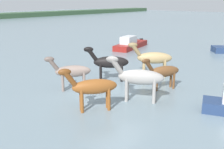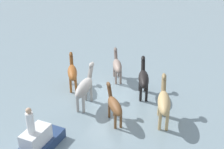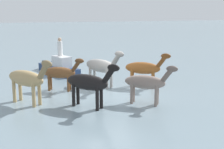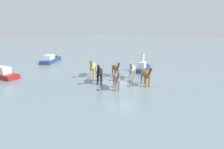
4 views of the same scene
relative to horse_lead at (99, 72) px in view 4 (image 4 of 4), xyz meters
The scene contains 11 objects.
ground_plane 2.39m from the horse_lead, 131.97° to the right, with size 192.72×192.72×0.00m, color gray.
horse_lead is the anchor object (origin of this frame).
horse_mid_herd 3.46m from the horse_lead, 116.63° to the right, with size 1.66×2.51×2.06m.
horse_dun_straggler 3.15m from the horse_lead, 77.80° to the right, with size 2.09×1.34×1.70m.
horse_rear_stallion 4.31m from the horse_lead, 148.35° to the right, with size 2.17×1.73×1.88m.
horse_dark_mare 2.52m from the horse_lead, behind, with size 2.00×1.75×1.80m.
horse_gray_outer 2.76m from the horse_lead, 29.90° to the right, with size 1.96×2.35×2.07m.
boat_motor_center 7.46m from the horse_lead, 89.66° to the right, with size 2.28×3.96×1.31m.
boat_dinghy_port 14.52m from the horse_lead, 13.29° to the right, with size 4.41×5.10×1.36m.
boat_launch_far 10.97m from the horse_lead, 30.23° to the left, with size 5.30×2.43×1.35m.
person_watcher_seated 7.28m from the horse_lead, 90.31° to the right, with size 0.32×0.32×1.19m.
Camera 4 is at (-11.75, 14.39, 5.15)m, focal length 32.02 mm.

